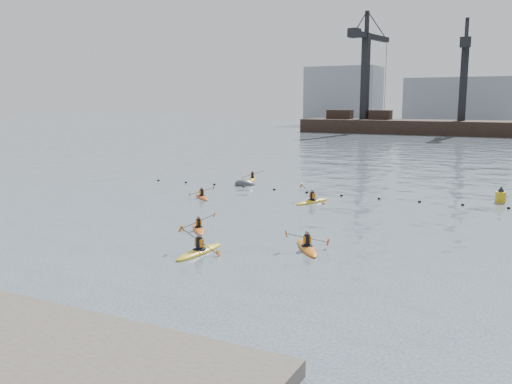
# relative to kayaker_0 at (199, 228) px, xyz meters

# --- Properties ---
(ground) EXTENTS (400.00, 400.00, 0.00)m
(ground) POSITION_rel_kayaker_0_xyz_m (2.92, -7.64, -0.09)
(ground) COLOR #323C49
(ground) RESTS_ON ground
(float_line) EXTENTS (33.24, 0.73, 0.24)m
(float_line) POSITION_rel_kayaker_0_xyz_m (2.42, 14.89, -0.06)
(float_line) COLOR black
(float_line) RESTS_ON ground
(barge_pier) EXTENTS (72.00, 19.30, 29.50)m
(barge_pier) POSITION_rel_kayaker_0_xyz_m (2.70, 102.35, 1.80)
(barge_pier) COLOR black
(barge_pier) RESTS_ON ground
(skyline) EXTENTS (141.00, 28.00, 22.00)m
(skyline) POSITION_rel_kayaker_0_xyz_m (5.15, 142.63, 9.16)
(skyline) COLOR gray
(skyline) RESTS_ON ground
(kayaker_0) EXTENTS (2.30, 2.65, 1.11)m
(kayaker_0) POSITION_rel_kayaker_0_xyz_m (0.00, 0.00, 0.00)
(kayaker_0) COLOR orange
(kayaker_0) RESTS_ON ground
(kayaker_1) EXTENTS (2.50, 3.62, 1.42)m
(kayaker_1) POSITION_rel_kayaker_0_xyz_m (2.71, -4.13, 0.02)
(kayaker_1) COLOR yellow
(kayaker_1) RESTS_ON ground
(kayaker_2) EXTENTS (2.60, 2.50, 1.01)m
(kayaker_2) POSITION_rel_kayaker_0_xyz_m (-5.57, 9.08, 0.00)
(kayaker_2) COLOR #CE5013
(kayaker_2) RESTS_ON ground
(kayaker_3) EXTENTS (2.36, 3.52, 1.45)m
(kayaker_3) POSITION_rel_kayaker_0_xyz_m (2.82, 11.10, 0.02)
(kayaker_3) COLOR yellow
(kayaker_3) RESTS_ON ground
(kayaker_4) EXTENTS (2.48, 3.20, 1.15)m
(kayaker_4) POSITION_rel_kayaker_0_xyz_m (7.20, -1.06, 0.01)
(kayaker_4) COLOR orange
(kayaker_4) RESTS_ON ground
(kayaker_5) EXTENTS (1.99, 3.05, 1.11)m
(kayaker_5) POSITION_rel_kayaker_0_xyz_m (-6.53, 19.58, 0.00)
(kayaker_5) COLOR yellow
(kayaker_5) RESTS_ON ground
(mooring_buoy) EXTENTS (2.39, 2.34, 1.39)m
(mooring_buoy) POSITION_rel_kayaker_0_xyz_m (-5.51, 16.21, -0.09)
(mooring_buoy) COLOR #3A3C3F
(mooring_buoy) RESTS_ON ground
(nav_buoy) EXTENTS (0.75, 0.75, 1.36)m
(nav_buoy) POSITION_rel_kayaker_0_xyz_m (15.27, 17.45, 0.32)
(nav_buoy) COLOR gold
(nav_buoy) RESTS_ON ground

